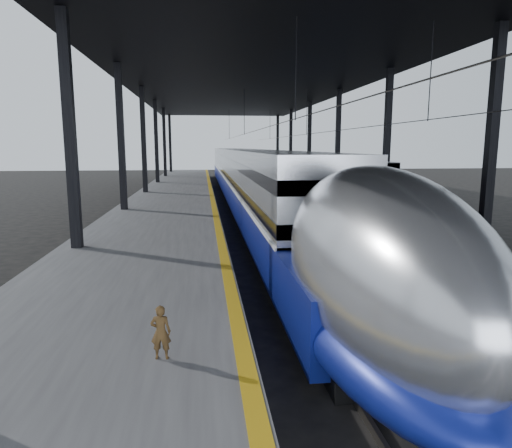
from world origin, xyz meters
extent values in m
plane|color=black|center=(0.00, 0.00, 0.00)|extent=(160.00, 160.00, 0.00)
cube|color=#4C4C4F|center=(-3.50, 20.00, 0.50)|extent=(6.00, 80.00, 1.00)
cube|color=gold|center=(-0.70, 20.00, 1.00)|extent=(0.30, 80.00, 0.01)
cube|color=slate|center=(1.28, 20.00, 0.08)|extent=(0.08, 80.00, 0.16)
cube|color=slate|center=(2.72, 20.00, 0.08)|extent=(0.08, 80.00, 0.16)
cube|color=slate|center=(6.28, 20.00, 0.08)|extent=(0.08, 80.00, 0.16)
cube|color=slate|center=(7.72, 20.00, 0.08)|extent=(0.08, 80.00, 0.16)
cube|color=black|center=(-5.80, 5.00, 4.50)|extent=(0.35, 0.35, 9.00)
cube|color=black|center=(9.60, 5.00, 4.50)|extent=(0.35, 0.35, 9.00)
cube|color=black|center=(-5.80, 15.00, 4.50)|extent=(0.35, 0.35, 9.00)
cube|color=black|center=(9.60, 15.00, 4.50)|extent=(0.35, 0.35, 9.00)
cube|color=black|center=(-5.80, 25.00, 4.50)|extent=(0.35, 0.35, 9.00)
cube|color=black|center=(9.60, 25.00, 4.50)|extent=(0.35, 0.35, 9.00)
cube|color=black|center=(-5.80, 35.00, 4.50)|extent=(0.35, 0.35, 9.00)
cube|color=black|center=(9.60, 35.00, 4.50)|extent=(0.35, 0.35, 9.00)
cube|color=black|center=(-5.80, 45.00, 4.50)|extent=(0.35, 0.35, 9.00)
cube|color=black|center=(9.60, 45.00, 4.50)|extent=(0.35, 0.35, 9.00)
cube|color=black|center=(-5.80, 55.00, 4.50)|extent=(0.35, 0.35, 9.00)
cube|color=black|center=(9.60, 55.00, 4.50)|extent=(0.35, 0.35, 9.00)
cube|color=black|center=(1.90, 20.00, 9.25)|extent=(18.00, 75.00, 0.45)
cylinder|color=slate|center=(2.00, 20.00, 5.50)|extent=(0.03, 74.00, 0.03)
cylinder|color=slate|center=(7.00, 20.00, 5.50)|extent=(0.03, 74.00, 0.03)
cube|color=#AEB1B6|center=(2.00, 28.54, 2.30)|extent=(2.90, 57.00, 4.01)
cube|color=navy|center=(2.00, 27.04, 1.05)|extent=(2.98, 62.00, 1.55)
cube|color=silver|center=(2.00, 28.54, 1.85)|extent=(3.00, 57.00, 0.10)
cube|color=black|center=(2.00, 28.54, 3.45)|extent=(2.94, 57.00, 0.42)
cube|color=black|center=(2.00, 28.54, 2.30)|extent=(2.94, 57.00, 0.42)
ellipsoid|color=#AEB1B6|center=(2.00, -2.96, 2.15)|extent=(2.90, 8.40, 4.01)
ellipsoid|color=navy|center=(2.00, -2.96, 1.00)|extent=(2.98, 8.40, 1.70)
ellipsoid|color=black|center=(2.00, -5.56, 2.95)|extent=(1.50, 2.20, 0.90)
cube|color=black|center=(2.00, -2.96, 0.20)|extent=(2.20, 2.60, 0.40)
cube|color=black|center=(2.00, 19.04, 0.20)|extent=(2.20, 2.60, 0.40)
cube|color=navy|center=(7.00, 19.20, 1.91)|extent=(2.67, 18.00, 3.63)
cube|color=#95989D|center=(7.00, 10.80, 1.91)|extent=(2.72, 1.20, 3.68)
cube|color=black|center=(7.00, 10.18, 2.72)|extent=(1.62, 0.06, 0.81)
cube|color=#9C0C12|center=(7.00, 10.18, 1.48)|extent=(1.15, 0.06, 0.53)
cube|color=#95989D|center=(7.00, 38.20, 1.91)|extent=(2.67, 18.00, 3.63)
cube|color=#95989D|center=(7.00, 57.20, 1.91)|extent=(2.67, 18.00, 3.63)
cube|color=black|center=(7.00, 13.20, 0.18)|extent=(2.10, 2.40, 0.36)
cube|color=black|center=(7.00, 35.20, 0.18)|extent=(2.10, 2.40, 0.36)
imported|color=#463117|center=(-2.09, -4.12, 1.47)|extent=(0.36, 0.25, 0.93)
camera|label=1|loc=(-1.34, -11.43, 4.51)|focal=32.00mm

